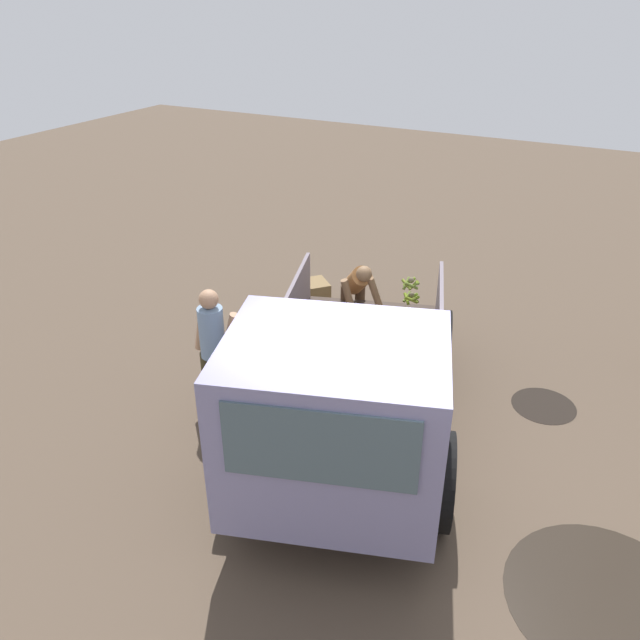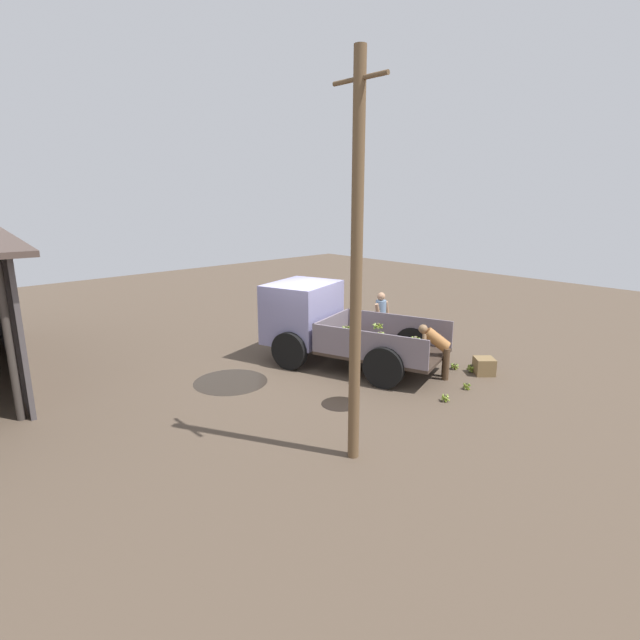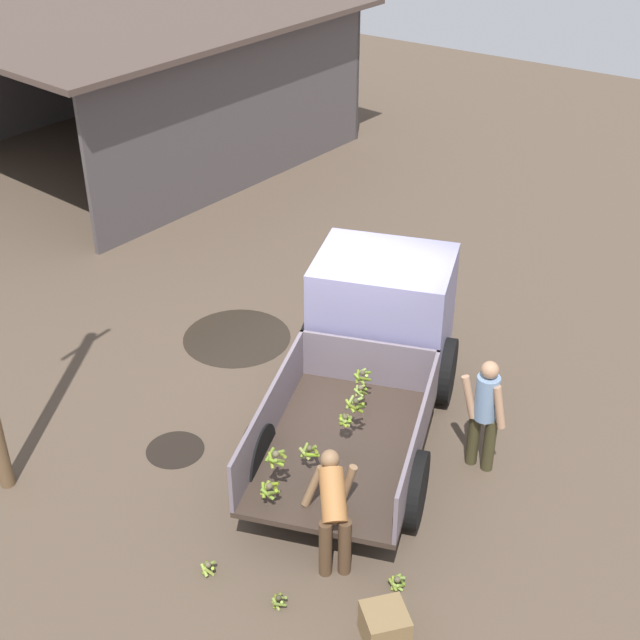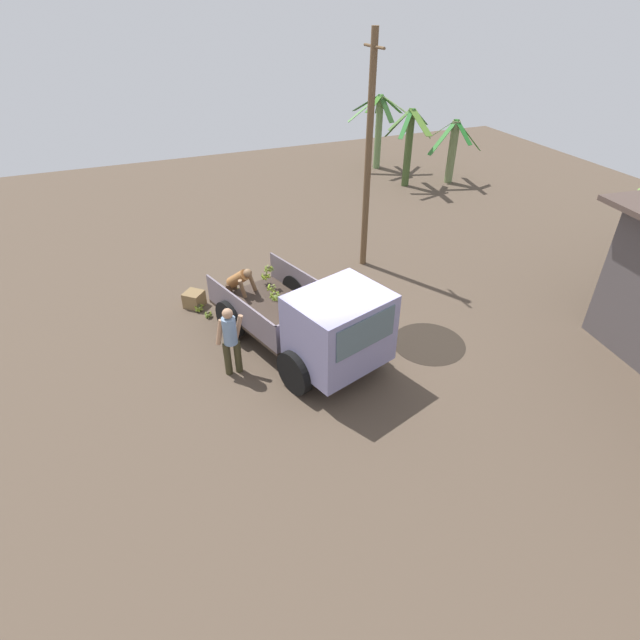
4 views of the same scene
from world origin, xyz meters
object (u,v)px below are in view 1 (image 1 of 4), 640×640
object	(u,v)px
person_worker_loading	(357,291)
banana_bunch_on_ground_3	(386,309)
cargo_truck	(341,404)
person_foreground_visitor	(213,347)
wooden_crate_0	(313,294)
banana_bunch_on_ground_1	(305,320)
banana_bunch_on_ground_0	(445,320)
banana_bunch_on_ground_2	(308,307)

from	to	relation	value
person_worker_loading	banana_bunch_on_ground_3	size ratio (longest dim) A/B	6.58
cargo_truck	banana_bunch_on_ground_3	world-z (taller)	cargo_truck
person_foreground_visitor	wooden_crate_0	distance (m)	3.24
person_foreground_visitor	banana_bunch_on_ground_1	distance (m)	2.58
person_foreground_visitor	person_worker_loading	size ratio (longest dim) A/B	1.26
banana_bunch_on_ground_0	wooden_crate_0	bearing A→B (deg)	-81.85
cargo_truck	wooden_crate_0	distance (m)	4.44
banana_bunch_on_ground_2	person_foreground_visitor	bearing A→B (deg)	5.16
cargo_truck	banana_bunch_on_ground_1	world-z (taller)	cargo_truck
banana_bunch_on_ground_1	wooden_crate_0	size ratio (longest dim) A/B	0.48
person_foreground_visitor	banana_bunch_on_ground_0	distance (m)	4.01
banana_bunch_on_ground_3	banana_bunch_on_ground_2	bearing A→B (deg)	-64.22
person_worker_loading	banana_bunch_on_ground_2	distance (m)	1.30
cargo_truck	person_foreground_visitor	bearing A→B (deg)	-123.81
banana_bunch_on_ground_2	wooden_crate_0	distance (m)	0.32
person_foreground_visitor	person_worker_loading	distance (m)	2.57
banana_bunch_on_ground_2	wooden_crate_0	bearing A→B (deg)	-168.87
banana_bunch_on_ground_2	banana_bunch_on_ground_3	bearing A→B (deg)	115.78
banana_bunch_on_ground_0	banana_bunch_on_ground_2	distance (m)	2.20
cargo_truck	banana_bunch_on_ground_2	xyz separation A→B (m)	(-3.41, -2.22, -1.00)
banana_bunch_on_ground_1	wooden_crate_0	xyz separation A→B (m)	(-0.70, -0.23, 0.12)
banana_bunch_on_ground_0	banana_bunch_on_ground_2	xyz separation A→B (m)	(0.61, -2.12, 0.01)
banana_bunch_on_ground_1	banana_bunch_on_ground_2	world-z (taller)	banana_bunch_on_ground_2
banana_bunch_on_ground_1	wooden_crate_0	world-z (taller)	wooden_crate_0
banana_bunch_on_ground_3	wooden_crate_0	bearing A→B (deg)	-78.00
banana_bunch_on_ground_0	banana_bunch_on_ground_1	size ratio (longest dim) A/B	0.89
person_worker_loading	banana_bunch_on_ground_3	world-z (taller)	person_worker_loading
person_foreground_visitor	banana_bunch_on_ground_0	size ratio (longest dim) A/B	8.44
banana_bunch_on_ground_0	banana_bunch_on_ground_2	bearing A→B (deg)	-73.91
cargo_truck	wooden_crate_0	xyz separation A→B (m)	(-3.71, -2.28, -0.90)
person_worker_loading	wooden_crate_0	world-z (taller)	person_worker_loading
cargo_truck	banana_bunch_on_ground_1	size ratio (longest dim) A/B	22.44
person_foreground_visitor	banana_bunch_on_ground_3	world-z (taller)	person_foreground_visitor
banana_bunch_on_ground_0	banana_bunch_on_ground_1	world-z (taller)	banana_bunch_on_ground_0
person_foreground_visitor	person_worker_loading	xyz separation A→B (m)	(-2.45, 0.78, -0.14)
banana_bunch_on_ground_0	banana_bunch_on_ground_1	xyz separation A→B (m)	(1.01, -1.95, -0.00)
banana_bunch_on_ground_3	wooden_crate_0	xyz separation A→B (m)	(0.26, -1.21, 0.12)
banana_bunch_on_ground_1	banana_bunch_on_ground_3	world-z (taller)	banana_bunch_on_ground_1
person_worker_loading	banana_bunch_on_ground_2	xyz separation A→B (m)	(-0.39, -1.03, -0.69)
banana_bunch_on_ground_3	banana_bunch_on_ground_0	bearing A→B (deg)	93.22
cargo_truck	person_worker_loading	xyz separation A→B (m)	(-3.02, -1.19, -0.32)
cargo_truck	banana_bunch_on_ground_0	size ratio (longest dim) A/B	25.19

